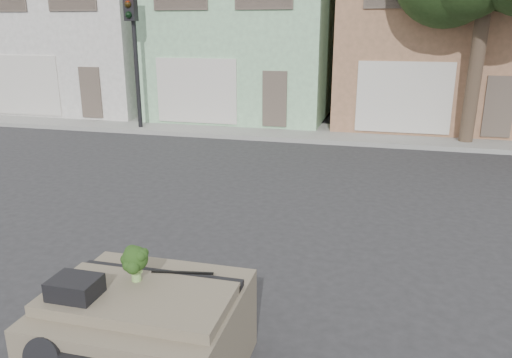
% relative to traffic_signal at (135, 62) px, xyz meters
% --- Properties ---
extents(ground_plane, '(120.00, 120.00, 0.00)m').
position_rel_traffic_signal_xyz_m(ground_plane, '(6.50, -9.50, -2.55)').
color(ground_plane, '#303033').
rests_on(ground_plane, ground).
extents(sidewalk, '(40.00, 3.00, 0.15)m').
position_rel_traffic_signal_xyz_m(sidewalk, '(6.50, 1.00, -2.47)').
color(sidewalk, gray).
rests_on(sidewalk, ground).
extents(townhouse_white, '(7.20, 8.20, 7.55)m').
position_rel_traffic_signal_xyz_m(townhouse_white, '(-4.50, 5.00, 1.23)').
color(townhouse_white, silver).
rests_on(townhouse_white, ground).
extents(townhouse_mint, '(7.20, 8.20, 7.55)m').
position_rel_traffic_signal_xyz_m(townhouse_mint, '(3.00, 5.00, 1.23)').
color(townhouse_mint, '#9BD0A0').
rests_on(townhouse_mint, ground).
extents(townhouse_tan, '(7.20, 8.20, 7.55)m').
position_rel_traffic_signal_xyz_m(townhouse_tan, '(10.50, 5.00, 1.23)').
color(townhouse_tan, '#9E6F51').
rests_on(townhouse_tan, ground).
extents(traffic_signal, '(0.40, 0.40, 5.10)m').
position_rel_traffic_signal_xyz_m(traffic_signal, '(0.00, 0.00, 0.00)').
color(traffic_signal, black).
rests_on(traffic_signal, ground).
extents(tree_near, '(4.40, 4.00, 8.50)m').
position_rel_traffic_signal_xyz_m(tree_near, '(11.50, 0.30, 1.70)').
color(tree_near, '#1F3515').
rests_on(tree_near, ground).
extents(car_dashboard, '(2.00, 1.80, 1.12)m').
position_rel_traffic_signal_xyz_m(car_dashboard, '(6.50, -12.50, -1.99)').
color(car_dashboard, '#736854').
rests_on(car_dashboard, ground).
extents(instrument_hump, '(0.48, 0.38, 0.20)m').
position_rel_traffic_signal_xyz_m(instrument_hump, '(5.92, -12.85, -1.33)').
color(instrument_hump, black).
rests_on(instrument_hump, car_dashboard).
extents(wiper_arm, '(0.69, 0.15, 0.02)m').
position_rel_traffic_signal_xyz_m(wiper_arm, '(6.78, -12.12, -1.42)').
color(wiper_arm, black).
rests_on(wiper_arm, car_dashboard).
extents(broccoli, '(0.47, 0.47, 0.41)m').
position_rel_traffic_signal_xyz_m(broccoli, '(6.36, -12.40, -1.23)').
color(broccoli, '#1D3711').
rests_on(broccoli, car_dashboard).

